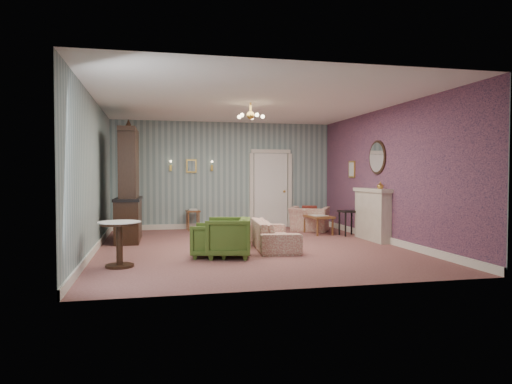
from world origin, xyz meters
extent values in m
plane|color=#895650|center=(0.00, 0.00, 0.00)|extent=(7.00, 7.00, 0.00)
plane|color=white|center=(0.00, 0.00, 2.90)|extent=(7.00, 7.00, 0.00)
plane|color=slate|center=(0.00, 3.50, 1.45)|extent=(6.00, 0.00, 6.00)
plane|color=slate|center=(0.00, -3.50, 1.45)|extent=(6.00, 0.00, 6.00)
plane|color=slate|center=(-3.00, 0.00, 1.45)|extent=(0.00, 7.00, 7.00)
plane|color=slate|center=(3.00, 0.00, 1.45)|extent=(0.00, 7.00, 7.00)
plane|color=#AF5766|center=(2.98, 0.00, 1.45)|extent=(0.00, 7.00, 7.00)
imported|color=#486423|center=(-0.63, -1.05, 0.39)|extent=(0.86, 0.89, 0.78)
imported|color=#486423|center=(-0.92, -0.97, 0.33)|extent=(0.75, 0.78, 0.66)
imported|color=#486423|center=(-0.39, 0.10, 0.33)|extent=(0.76, 0.79, 0.67)
imported|color=#9B443E|center=(0.43, -0.22, 0.38)|extent=(0.74, 1.96, 0.75)
imported|color=#9B443E|center=(2.05, 2.33, 0.42)|extent=(1.14, 1.01, 0.84)
imported|color=gold|center=(2.84, 0.00, 1.23)|extent=(0.15, 0.15, 0.15)
cube|color=maroon|center=(2.00, 2.18, 0.48)|extent=(0.41, 0.28, 0.39)
camera|label=1|loc=(-1.92, -9.15, 1.46)|focal=32.72mm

